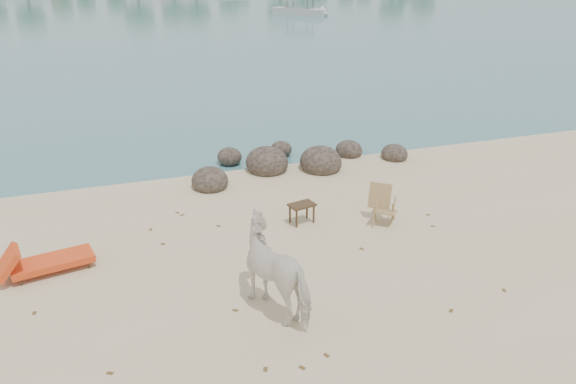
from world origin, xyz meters
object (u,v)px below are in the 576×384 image
at_px(boulders, 290,163).
at_px(lounge_chair, 52,259).
at_px(side_table, 302,215).
at_px(deck_chair, 385,207).
at_px(cow, 281,270).

distance_m(boulders, lounge_chair, 6.92).
bearing_deg(lounge_chair, boulders, 20.15).
xyz_separation_m(side_table, deck_chair, (1.68, -0.59, 0.19)).
xyz_separation_m(boulders, lounge_chair, (-5.89, -3.64, 0.10)).
relative_size(boulders, cow, 3.57).
height_order(cow, deck_chair, cow).
relative_size(boulders, deck_chair, 7.57).
distance_m(cow, side_table, 3.21).
bearing_deg(boulders, deck_chair, -77.92).
height_order(cow, side_table, cow).
distance_m(boulders, cow, 6.52).
relative_size(cow, lounge_chair, 0.97).
xyz_separation_m(cow, side_table, (1.41, 2.84, -0.52)).
relative_size(side_table, deck_chair, 0.66).
height_order(side_table, deck_chair, deck_chair).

